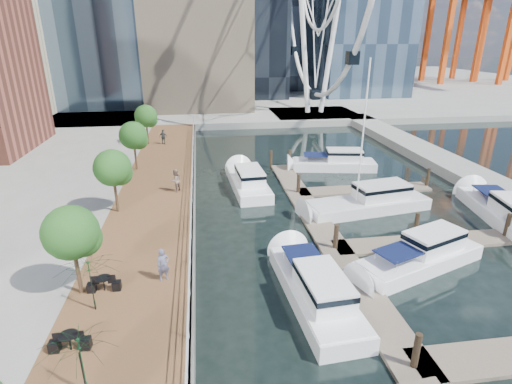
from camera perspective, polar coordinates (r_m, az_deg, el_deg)
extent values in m
plane|color=black|center=(19.37, 10.22, -20.40)|extent=(520.00, 520.00, 0.00)
cube|color=brown|center=(31.38, -14.37, -2.52)|extent=(6.00, 60.00, 1.00)
cube|color=#595954|center=(31.16, -8.89, -2.26)|extent=(0.25, 60.00, 1.00)
cube|color=gray|center=(116.41, -5.61, 15.00)|extent=(200.00, 114.00, 1.00)
cube|color=gray|center=(43.77, 27.57, 2.44)|extent=(4.00, 60.00, 1.00)
cube|color=gray|center=(69.47, 8.29, 10.77)|extent=(14.00, 12.00, 1.00)
cube|color=#6D6051|center=(28.03, 9.91, -6.01)|extent=(2.00, 32.00, 0.20)
cube|color=#6D6051|center=(28.79, 22.66, -6.68)|extent=(12.00, 2.00, 0.20)
cube|color=#6D6051|center=(36.91, 15.12, 0.34)|extent=(12.00, 2.00, 0.20)
cylinder|color=white|center=(67.74, 6.74, 22.07)|extent=(0.80, 0.80, 26.00)
cylinder|color=white|center=(69.14, 11.06, 21.82)|extent=(0.80, 0.80, 26.00)
cylinder|color=#3F2B1C|center=(21.48, -24.09, -10.31)|extent=(0.20, 0.20, 2.40)
sphere|color=#265B1E|center=(20.53, -24.96, -5.27)|extent=(2.60, 2.60, 2.60)
cylinder|color=#3F2B1C|center=(30.23, -19.35, -0.52)|extent=(0.20, 0.20, 2.40)
sphere|color=#265B1E|center=(29.57, -19.84, 3.27)|extent=(2.60, 2.60, 2.60)
cylinder|color=#3F2B1C|center=(39.59, -16.81, 4.78)|extent=(0.20, 0.20, 2.40)
sphere|color=#265B1E|center=(39.08, -17.14, 7.73)|extent=(2.60, 2.60, 2.60)
cylinder|color=#3F2B1C|center=(49.19, -15.24, 8.03)|extent=(0.20, 0.20, 2.40)
sphere|color=#265B1E|center=(48.79, -15.48, 10.42)|extent=(2.60, 2.60, 2.60)
imported|color=#555671|center=(21.31, -13.12, -10.09)|extent=(0.76, 0.64, 1.78)
imported|color=#82675A|center=(33.03, -11.47, 1.63)|extent=(1.14, 1.17, 1.90)
imported|color=#374045|center=(48.65, -13.09, 7.68)|extent=(1.10, 0.75, 1.74)
imported|color=#0E341A|center=(16.10, -23.67, -21.78)|extent=(3.38, 3.41, 2.46)
imported|color=#0E3515|center=(19.92, -22.45, -12.21)|extent=(3.25, 3.29, 2.64)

